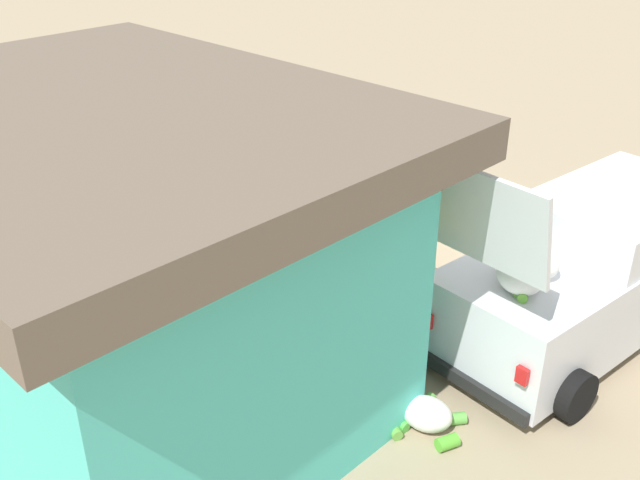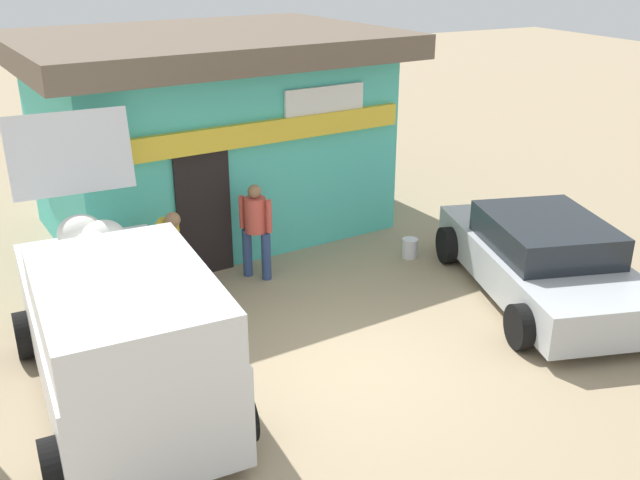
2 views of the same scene
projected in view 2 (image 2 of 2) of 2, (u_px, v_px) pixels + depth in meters
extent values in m
plane|color=#9E896B|center=(349.00, 363.00, 9.20)|extent=(60.00, 60.00, 0.00)
cube|color=#4CC6B7|center=(209.00, 143.00, 13.19)|extent=(5.95, 4.48, 3.14)
cube|color=yellow|center=(259.00, 133.00, 11.35)|extent=(5.30, 0.63, 0.36)
cube|color=black|center=(204.00, 215.00, 11.34)|extent=(0.90, 0.15, 2.00)
cube|color=white|center=(325.00, 104.00, 11.85)|extent=(1.50, 0.20, 0.60)
cube|color=brown|center=(203.00, 44.00, 12.52)|extent=(6.86, 5.39, 0.41)
cube|color=silver|center=(118.00, 340.00, 8.29)|extent=(1.78, 4.18, 1.13)
cube|color=silver|center=(125.00, 303.00, 7.31)|extent=(1.70, 2.59, 0.57)
cube|color=black|center=(156.00, 364.00, 6.29)|extent=(1.49, 0.09, 0.44)
cube|color=silver|center=(70.00, 153.00, 9.47)|extent=(1.58, 0.28, 1.08)
ellipsoid|color=silver|center=(103.00, 238.00, 9.05)|extent=(0.56, 0.47, 0.47)
ellipsoid|color=silver|center=(80.00, 233.00, 9.19)|extent=(0.57, 0.48, 0.48)
ellipsoid|color=silver|center=(92.00, 247.00, 8.86)|extent=(0.49, 0.41, 0.41)
cylinder|color=#5FA73B|center=(81.00, 246.00, 9.25)|extent=(0.22, 0.30, 0.12)
cylinder|color=#60AA32|center=(73.00, 246.00, 9.27)|extent=(0.23, 0.28, 0.11)
cube|color=black|center=(91.00, 301.00, 10.24)|extent=(1.67, 0.09, 0.16)
cube|color=red|center=(34.00, 276.00, 9.76)|extent=(0.14, 0.06, 0.20)
cube|color=red|center=(135.00, 258.00, 10.32)|extent=(0.14, 0.06, 0.20)
cylinder|color=black|center=(53.00, 468.00, 6.89)|extent=(0.22, 0.62, 0.62)
cylinder|color=black|center=(240.00, 416.00, 7.66)|extent=(0.22, 0.62, 0.62)
cylinder|color=black|center=(24.00, 335.00, 9.24)|extent=(0.22, 0.62, 0.62)
cylinder|color=black|center=(169.00, 305.00, 10.01)|extent=(0.22, 0.62, 0.62)
cube|color=#B2B7BC|center=(541.00, 266.00, 10.83)|extent=(2.86, 4.46, 0.59)
cube|color=#1E2328|center=(546.00, 234.00, 10.63)|extent=(2.06, 2.34, 0.47)
cylinder|color=black|center=(555.00, 237.00, 12.33)|extent=(0.38, 0.65, 0.61)
cylinder|color=black|center=(448.00, 245.00, 12.00)|extent=(0.38, 0.65, 0.61)
cylinder|color=black|center=(521.00, 326.00, 9.45)|extent=(0.38, 0.65, 0.61)
cylinder|color=navy|center=(247.00, 253.00, 11.49)|extent=(0.15, 0.15, 0.78)
cylinder|color=navy|center=(266.00, 256.00, 11.36)|extent=(0.15, 0.15, 0.78)
cylinder|color=#CC4C3F|center=(255.00, 215.00, 11.17)|extent=(0.48, 0.48, 0.56)
sphere|color=#8C6647|center=(254.00, 191.00, 11.02)|extent=(0.21, 0.21, 0.21)
cylinder|color=#CC4C3F|center=(242.00, 212.00, 11.25)|extent=(0.09, 0.09, 0.53)
cylinder|color=#CC4C3F|center=(269.00, 216.00, 11.07)|extent=(0.09, 0.09, 0.53)
cylinder|color=#4C4C51|center=(157.00, 274.00, 10.70)|extent=(0.15, 0.15, 0.82)
cylinder|color=#4C4C51|center=(147.00, 284.00, 10.40)|extent=(0.15, 0.15, 0.82)
cylinder|color=gold|center=(159.00, 240.00, 10.27)|extent=(0.69, 0.65, 0.67)
sphere|color=#8C6647|center=(173.00, 220.00, 10.11)|extent=(0.22, 0.22, 0.22)
cylinder|color=gold|center=(177.00, 237.00, 10.47)|extent=(0.09, 0.09, 0.55)
cylinder|color=gold|center=(164.00, 250.00, 10.04)|extent=(0.09, 0.09, 0.55)
ellipsoid|color=silver|center=(83.00, 286.00, 10.84)|extent=(0.70, 0.63, 0.38)
cylinder|color=#5AAC43|center=(76.00, 302.00, 10.59)|extent=(0.27, 0.32, 0.14)
cylinder|color=green|center=(95.00, 285.00, 11.16)|extent=(0.24, 0.13, 0.12)
cylinder|color=#61A63F|center=(93.00, 282.00, 11.25)|extent=(0.32, 0.23, 0.13)
cylinder|color=#63B047|center=(102.00, 297.00, 10.76)|extent=(0.20, 0.26, 0.14)
cylinder|color=#54B230|center=(58.00, 296.00, 10.78)|extent=(0.21, 0.28, 0.15)
cylinder|color=silver|center=(410.00, 248.00, 12.24)|extent=(0.27, 0.27, 0.33)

